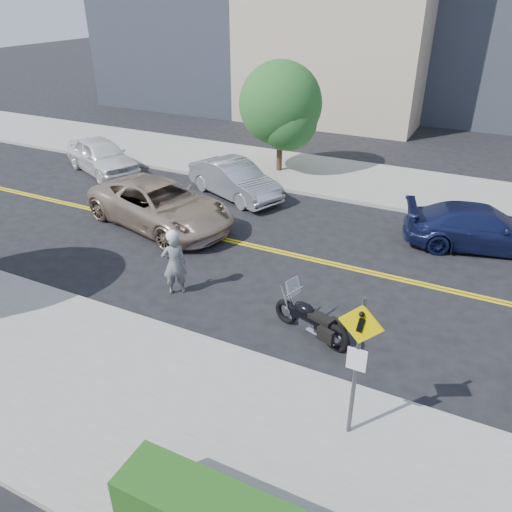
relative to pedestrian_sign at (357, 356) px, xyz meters
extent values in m
plane|color=black|center=(-4.20, 6.31, -1.96)|extent=(120.00, 120.00, 0.00)
cube|color=#9E9B91|center=(-4.20, -1.19, -1.89)|extent=(60.00, 5.00, 0.15)
cube|color=#9E9B91|center=(-4.20, 13.81, -1.89)|extent=(60.00, 5.00, 0.15)
cylinder|color=#4C4C51|center=(0.00, 0.01, -0.31)|extent=(0.08, 0.08, 3.00)
cube|color=#F9D800|center=(0.00, -0.02, 0.69)|extent=(0.78, 0.03, 0.78)
cube|color=white|center=(0.00, -0.02, -0.06)|extent=(0.35, 0.03, 0.45)
imported|color=silver|center=(-5.84, 2.83, -1.05)|extent=(0.79, 0.76, 1.81)
sphere|color=white|center=(-5.84, 2.83, -0.20)|extent=(0.33, 0.33, 0.33)
imported|color=tan|center=(-8.84, 6.32, -1.16)|extent=(6.22, 3.97, 1.60)
imported|color=white|center=(-14.69, 9.91, -1.18)|extent=(4.92, 3.52, 1.56)
imported|color=#A5A9AD|center=(-7.83, 9.95, -1.23)|extent=(4.66, 3.14, 1.45)
imported|color=navy|center=(1.47, 9.54, -1.26)|extent=(5.15, 3.15, 1.39)
cylinder|color=#382619|center=(-7.40, 13.42, 0.04)|extent=(0.26, 0.26, 4.00)
sphere|color=#1E581C|center=(-7.40, 13.42, 1.16)|extent=(3.60, 3.60, 3.60)
camera|label=1|loc=(1.41, -6.81, 5.62)|focal=35.00mm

